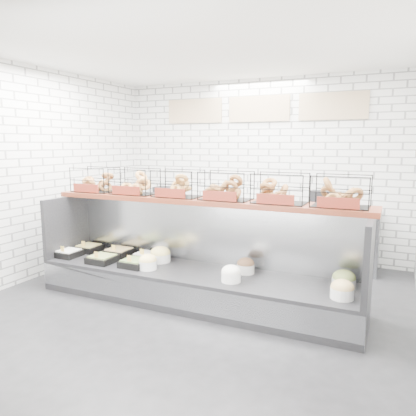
% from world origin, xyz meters
% --- Properties ---
extents(ground, '(5.50, 5.50, 0.00)m').
position_xyz_m(ground, '(0.00, 0.00, 0.00)').
color(ground, black).
rests_on(ground, ground).
extents(room_shell, '(5.02, 5.51, 3.01)m').
position_xyz_m(room_shell, '(0.00, 0.60, 2.06)').
color(room_shell, silver).
rests_on(room_shell, ground).
extents(display_case, '(4.00, 0.90, 1.20)m').
position_xyz_m(display_case, '(-0.02, 0.35, 0.33)').
color(display_case, black).
rests_on(display_case, ground).
extents(bagel_shelf, '(4.10, 0.50, 0.40)m').
position_xyz_m(bagel_shelf, '(-0.00, 0.52, 1.39)').
color(bagel_shelf, '#521E11').
rests_on(bagel_shelf, display_case).
extents(prep_counter, '(4.00, 0.60, 1.20)m').
position_xyz_m(prep_counter, '(-0.01, 2.43, 0.47)').
color(prep_counter, '#93969B').
rests_on(prep_counter, ground).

